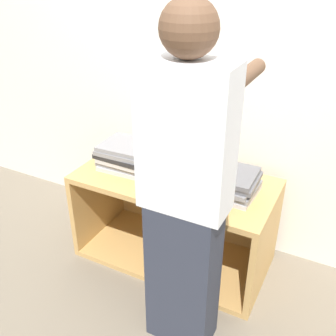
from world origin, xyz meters
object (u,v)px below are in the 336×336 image
(laptop_open, at_px, (179,167))
(laptop_stack_right, at_px, (228,182))
(laptop_stack_left, at_px, (127,155))
(person, at_px, (186,198))

(laptop_open, bearing_deg, laptop_stack_right, -9.91)
(laptop_open, bearing_deg, laptop_stack_left, -169.87)
(laptop_stack_right, bearing_deg, laptop_open, 170.09)
(laptop_open, relative_size, laptop_stack_left, 1.06)
(laptop_stack_left, bearing_deg, person, -38.53)
(laptop_stack_left, bearing_deg, laptop_stack_right, 0.13)
(laptop_open, xyz_separation_m, laptop_stack_left, (-0.35, -0.06, 0.03))
(laptop_stack_right, distance_m, person, 0.56)
(laptop_open, height_order, person, person)
(laptop_open, height_order, laptop_stack_left, laptop_open)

